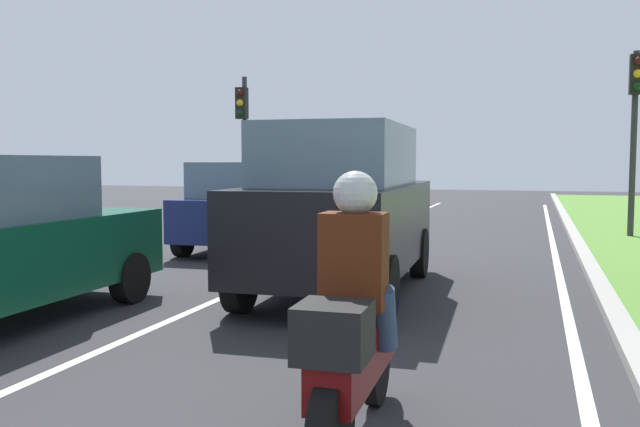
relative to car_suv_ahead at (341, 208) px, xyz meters
name	(u,v)px	position (x,y,z in m)	size (l,w,h in m)	color
ground_plane	(367,250)	(-0.69, 4.39, -1.17)	(60.00, 60.00, 0.00)	#2D2D30
lane_line_center	(334,249)	(-1.39, 4.39, -1.16)	(0.12, 32.00, 0.01)	silver
lane_line_right_edge	(556,258)	(2.91, 4.39, -1.16)	(0.12, 32.00, 0.01)	silver
curb_right	(585,256)	(3.41, 4.39, -1.11)	(0.24, 48.00, 0.12)	#9E9B93
car_suv_ahead	(341,208)	(0.00, 0.00, 0.00)	(2.12, 4.57, 2.28)	black
car_hatchback_far	(244,207)	(-3.10, 3.67, -0.28)	(1.83, 3.75, 1.78)	navy
motorcycle	(353,357)	(1.44, -4.76, -0.60)	(0.41, 1.90, 1.01)	#590A0A
rider_person	(355,258)	(1.44, -4.71, 0.02)	(0.51, 0.41, 1.16)	#4C1E0C
traffic_light_near_right	(635,109)	(4.65, 8.22, 1.84)	(0.32, 0.50, 4.32)	#2D2D2D
traffic_light_overhead_left	(243,125)	(-5.63, 9.32, 1.67)	(0.32, 0.50, 4.25)	#2D2D2D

